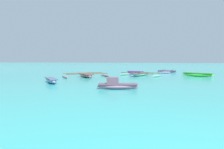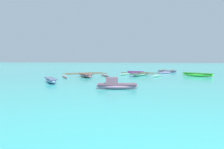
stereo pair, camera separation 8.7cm
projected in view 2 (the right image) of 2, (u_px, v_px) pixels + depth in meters
moored_boat_0 at (136, 72)px, 24.67m from camera, size 2.27×1.45×0.37m
moored_boat_1 at (86, 75)px, 20.37m from camera, size 4.97×4.66×0.42m
moored_boat_2 at (140, 74)px, 21.84m from camera, size 4.71×3.72×0.37m
moored_boat_3 at (167, 71)px, 27.72m from camera, size 2.72×4.78×0.38m
moored_boat_4 at (51, 80)px, 15.26m from camera, size 2.22×2.43×0.37m
moored_boat_5 at (198, 74)px, 21.05m from camera, size 3.18×2.25×0.39m
moored_boat_6 at (116, 85)px, 12.01m from camera, size 2.63×1.25×0.70m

